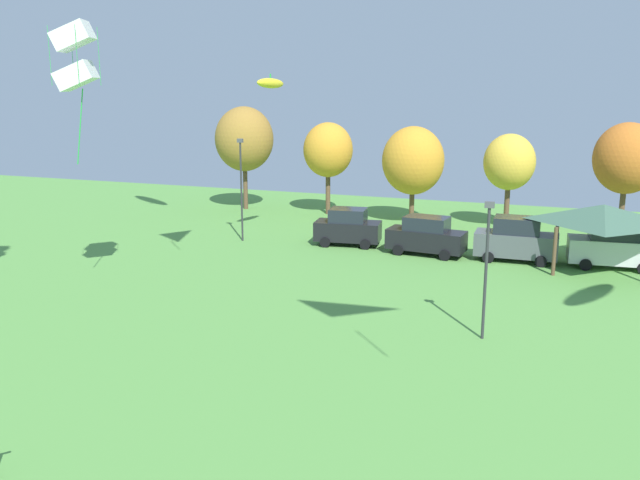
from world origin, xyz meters
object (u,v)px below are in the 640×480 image
(light_post_1, at_px, (241,184))
(treeline_tree_4, at_px, (627,159))
(treeline_tree_0, at_px, (244,139))
(kite_flying_3, at_px, (75,56))
(light_post_0, at_px, (486,262))
(parked_car_third_from_left, at_px, (516,240))
(treeline_tree_1, at_px, (328,150))
(treeline_tree_3, at_px, (509,162))
(kite_flying_2, at_px, (270,83))
(park_pavilion, at_px, (604,214))
(parked_car_leftmost, at_px, (348,227))
(parked_car_second_from_left, at_px, (426,236))
(parked_car_rightmost_in_row, at_px, (613,246))
(treeline_tree_2, at_px, (413,161))

(light_post_1, distance_m, treeline_tree_4, 25.11)
(light_post_1, bearing_deg, treeline_tree_0, 115.41)
(kite_flying_3, distance_m, light_post_0, 19.58)
(parked_car_third_from_left, xyz_separation_m, treeline_tree_1, (-14.98, 10.05, 3.72))
(parked_car_third_from_left, bearing_deg, light_post_0, -91.87)
(light_post_0, bearing_deg, treeline_tree_3, 93.09)
(kite_flying_3, distance_m, treeline_tree_3, 29.39)
(kite_flying_2, height_order, treeline_tree_3, kite_flying_2)
(park_pavilion, xyz_separation_m, light_post_1, (-21.41, -0.45, 0.60))
(kite_flying_3, distance_m, parked_car_leftmost, 19.30)
(parked_car_second_from_left, bearing_deg, parked_car_rightmost_in_row, 9.35)
(kite_flying_3, xyz_separation_m, park_pavilion, (22.51, 13.85, -7.97))
(parked_car_third_from_left, distance_m, treeline_tree_2, 12.35)
(parked_car_rightmost_in_row, bearing_deg, treeline_tree_3, 120.99)
(park_pavilion, bearing_deg, treeline_tree_4, 80.88)
(parked_car_third_from_left, bearing_deg, treeline_tree_3, 97.67)
(kite_flying_2, relative_size, park_pavilion, 0.47)
(treeline_tree_2, height_order, treeline_tree_3, treeline_tree_2)
(parked_car_third_from_left, relative_size, parked_car_rightmost_in_row, 0.95)
(kite_flying_2, height_order, treeline_tree_1, kite_flying_2)
(light_post_1, bearing_deg, park_pavilion, 1.20)
(parked_car_rightmost_in_row, height_order, treeline_tree_4, treeline_tree_4)
(park_pavilion, distance_m, light_post_0, 13.57)
(light_post_0, relative_size, treeline_tree_4, 0.73)
(kite_flying_3, xyz_separation_m, treeline_tree_3, (16.68, 23.34, -6.41))
(treeline_tree_1, bearing_deg, light_post_1, -100.52)
(kite_flying_2, distance_m, parked_car_leftmost, 9.96)
(park_pavilion, distance_m, treeline_tree_2, 15.49)
(treeline_tree_4, bearing_deg, kite_flying_2, -152.63)
(light_post_0, xyz_separation_m, light_post_1, (-16.78, 12.30, 0.53))
(treeline_tree_4, bearing_deg, treeline_tree_0, 178.96)
(kite_flying_2, bearing_deg, treeline_tree_1, 92.06)
(kite_flying_3, xyz_separation_m, treeline_tree_1, (3.10, 24.19, -6.08))
(parked_car_second_from_left, bearing_deg, treeline_tree_4, 46.97)
(kite_flying_2, height_order, kite_flying_3, kite_flying_3)
(parked_car_leftmost, height_order, treeline_tree_1, treeline_tree_1)
(parked_car_leftmost, xyz_separation_m, treeline_tree_2, (2.17, 8.32, 3.39))
(treeline_tree_1, xyz_separation_m, treeline_tree_3, (13.58, -0.85, -0.32))
(treeline_tree_1, bearing_deg, kite_flying_2, -87.94)
(treeline_tree_4, bearing_deg, treeline_tree_1, 177.99)
(park_pavilion, relative_size, treeline_tree_0, 0.73)
(treeline_tree_3, bearing_deg, light_post_1, -147.46)
(parked_car_rightmost_in_row, xyz_separation_m, treeline_tree_3, (-6.51, 8.91, 3.39))
(parked_car_leftmost, xyz_separation_m, treeline_tree_3, (8.81, 8.75, 3.49))
(parked_car_leftmost, xyz_separation_m, treeline_tree_1, (-4.76, 9.61, 3.81))
(parked_car_rightmost_in_row, distance_m, treeline_tree_0, 29.07)
(kite_flying_3, height_order, light_post_0, kite_flying_3)
(treeline_tree_1, xyz_separation_m, treeline_tree_2, (6.93, -1.29, -0.42))
(kite_flying_2, relative_size, treeline_tree_3, 0.42)
(parked_car_leftmost, height_order, parked_car_second_from_left, parked_car_leftmost)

